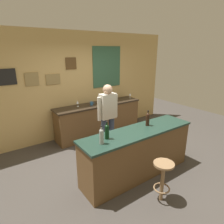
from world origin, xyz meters
TOP-DOWN VIEW (x-y plane):
  - ground_plane at (0.00, 0.00)m, footprint 10.00×10.00m
  - back_wall at (0.01, 2.03)m, footprint 6.00×0.09m
  - bar_counter at (0.00, -0.40)m, footprint 2.31×0.60m
  - side_counter at (0.40, 1.65)m, footprint 2.52×0.56m
  - bartender at (0.01, 0.63)m, footprint 0.52×0.21m
  - bar_stool at (-0.15, -1.15)m, footprint 0.32×0.32m
  - wine_bottle_a at (-0.83, -0.45)m, footprint 0.07×0.07m
  - wine_bottle_b at (-0.66, -0.35)m, footprint 0.07×0.07m
  - wine_bottle_c at (0.31, -0.31)m, footprint 0.07×0.07m
  - wine_glass_a at (-0.19, 1.74)m, footprint 0.07×0.07m
  - wine_glass_b at (0.58, 1.59)m, footprint 0.07×0.07m
  - wine_glass_c at (1.54, 1.66)m, footprint 0.07×0.07m
  - coffee_mug at (0.17, 1.65)m, footprint 0.12×0.08m

SIDE VIEW (x-z plane):
  - ground_plane at x=0.00m, z-range 0.00..0.00m
  - side_counter at x=0.40m, z-range 0.00..0.90m
  - bar_stool at x=-0.15m, z-range 0.12..0.80m
  - bar_counter at x=0.00m, z-range 0.00..0.92m
  - bartender at x=0.01m, z-range 0.13..1.75m
  - coffee_mug at x=0.17m, z-range 0.90..1.00m
  - wine_glass_a at x=-0.19m, z-range 0.93..1.09m
  - wine_glass_b at x=0.58m, z-range 0.93..1.09m
  - wine_glass_c at x=1.54m, z-range 0.93..1.09m
  - wine_bottle_a at x=-0.83m, z-range 0.90..1.21m
  - wine_bottle_b at x=-0.66m, z-range 0.90..1.21m
  - wine_bottle_c at x=0.31m, z-range 0.90..1.21m
  - back_wall at x=0.01m, z-range 0.01..2.81m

